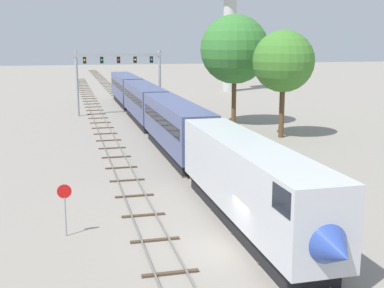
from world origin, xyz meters
name	(u,v)px	position (x,y,z in m)	size (l,w,h in m)	color
ground_plane	(230,249)	(0.00, 0.00, 0.00)	(400.00, 400.00, 0.00)	gray
track_main	(127,104)	(2.00, 60.00, 0.07)	(2.60, 200.00, 0.16)	slate
track_near	(101,125)	(-3.50, 40.00, 0.07)	(2.60, 160.00, 0.16)	slate
passenger_train	(157,112)	(2.00, 31.93, 2.60)	(3.04, 76.89, 4.80)	silver
signal_gantry	(119,68)	(-0.25, 48.95, 6.53)	(12.10, 0.49, 8.94)	#999BA0
stop_sign	(65,203)	(-8.00, 3.85, 1.87)	(0.76, 0.08, 2.88)	gray
trackside_tree_left	(235,49)	(12.52, 36.78, 9.22)	(8.34, 8.34, 13.41)	brown
trackside_tree_mid	(283,62)	(14.78, 27.47, 8.12)	(6.52, 6.52, 11.41)	brown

